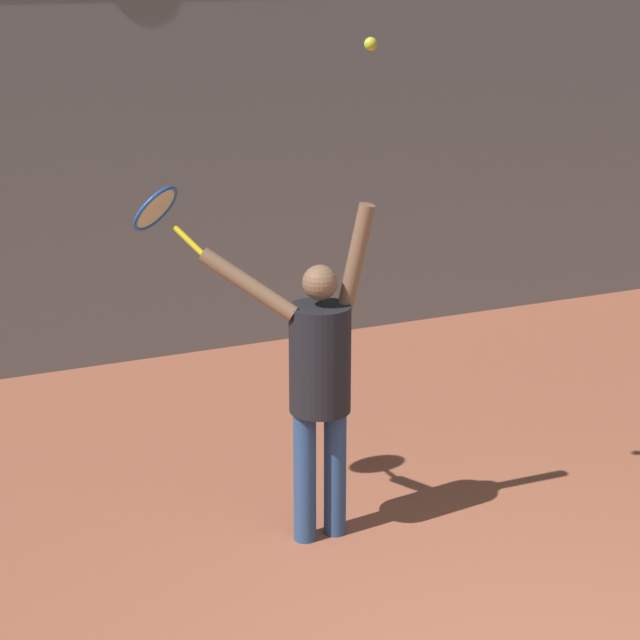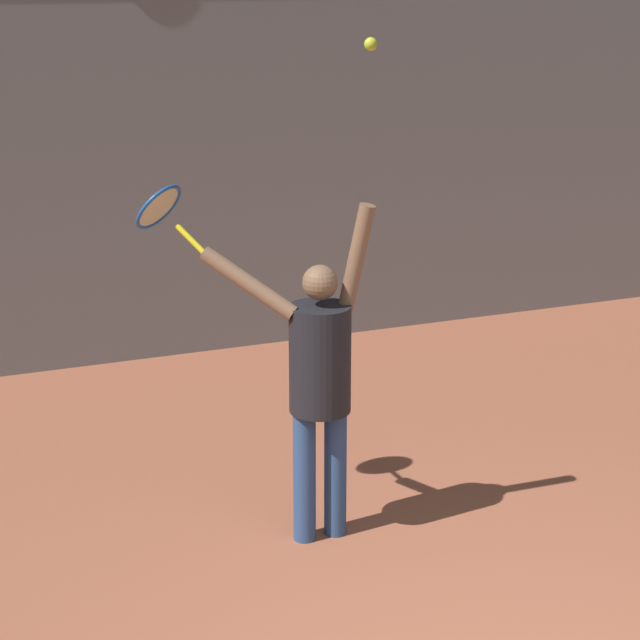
# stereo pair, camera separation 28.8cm
# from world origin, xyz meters

# --- Properties ---
(back_wall) EXTENTS (18.00, 0.10, 5.00)m
(back_wall) POSITION_xyz_m (0.00, 5.72, 2.50)
(back_wall) COLOR slate
(back_wall) RESTS_ON ground_plane
(tennis_player) EXTENTS (0.92, 0.55, 1.98)m
(tennis_player) POSITION_xyz_m (-0.21, 2.22, 1.01)
(tennis_player) COLOR #2D4C7F
(tennis_player) RESTS_ON ground_plane
(tennis_racket) EXTENTS (0.40, 0.44, 0.37)m
(tennis_racket) POSITION_xyz_m (-0.93, 2.77, 1.89)
(tennis_racket) COLOR yellow
(tennis_ball) EXTENTS (0.07, 0.07, 0.07)m
(tennis_ball) POSITION_xyz_m (0.04, 2.11, 2.81)
(tennis_ball) COLOR #CCDB2D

